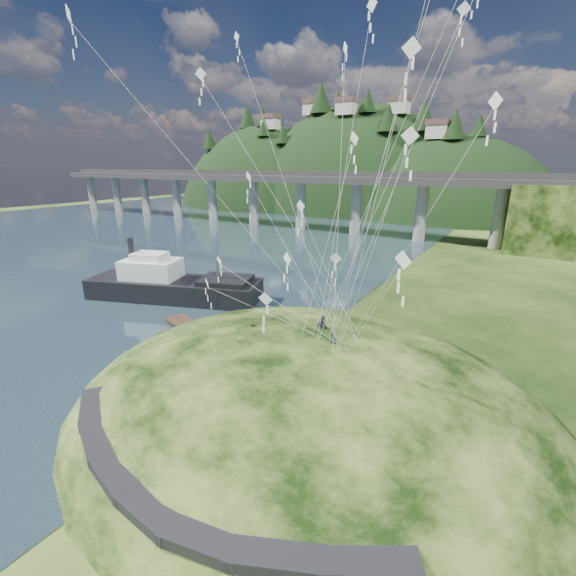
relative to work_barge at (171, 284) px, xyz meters
The scene contains 10 objects.
ground 22.20m from the work_barge, 35.75° to the right, with size 320.00×320.00×0.00m, color black.
water 56.72m from the work_barge, 162.47° to the left, with size 240.00×240.00×0.00m, color #2B4350.
grass_hill 28.36m from the work_barge, 22.83° to the right, with size 36.00×32.00×13.00m.
footpath 34.05m from the work_barge, 41.74° to the right, with size 22.29×5.84×0.83m.
bridge 58.30m from the work_barge, 98.47° to the left, with size 160.00×11.00×15.00m.
far_ridge 112.61m from the work_barge, 103.21° to the left, with size 153.00×70.00×94.50m.
work_barge is the anchor object (origin of this frame).
wooden_dock 14.39m from the work_barge, 29.18° to the right, with size 13.62×5.78×0.97m.
kite_flyers 27.99m from the work_barge, 18.49° to the right, with size 2.69×2.83×1.83m.
kite_swarm 32.95m from the work_barge, 23.21° to the right, with size 21.05×15.03×20.59m.
Camera 1 is at (19.64, -19.08, 16.47)m, focal length 24.00 mm.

